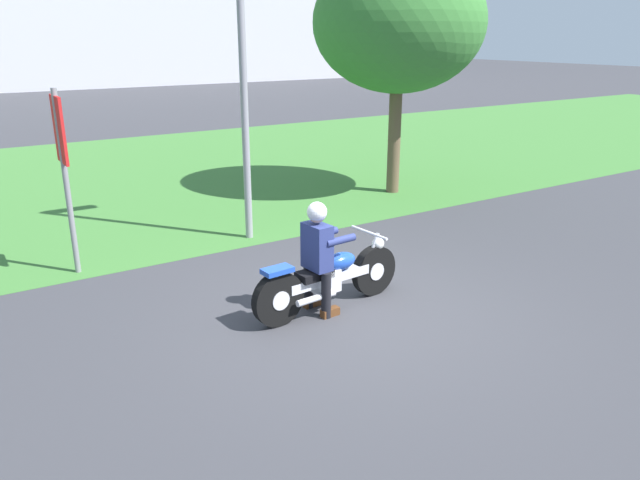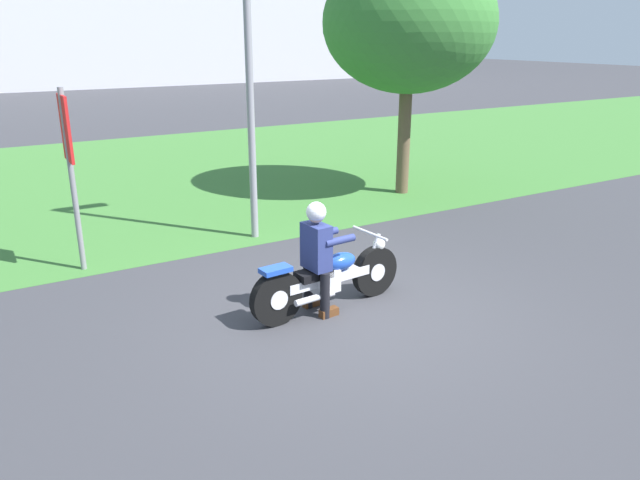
% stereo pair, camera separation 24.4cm
% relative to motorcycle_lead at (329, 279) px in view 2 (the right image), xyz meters
% --- Properties ---
extents(ground, '(120.00, 120.00, 0.00)m').
position_rel_motorcycle_lead_xyz_m(ground, '(0.18, -0.41, -0.40)').
color(ground, '#38383D').
extents(grass_verge, '(60.00, 12.00, 0.01)m').
position_rel_motorcycle_lead_xyz_m(grass_verge, '(0.18, 8.66, -0.40)').
color(grass_verge, '#3D7533').
rests_on(grass_verge, ground).
extents(motorcycle_lead, '(2.17, 0.66, 0.89)m').
position_rel_motorcycle_lead_xyz_m(motorcycle_lead, '(0.00, 0.00, 0.00)').
color(motorcycle_lead, black).
rests_on(motorcycle_lead, ground).
extents(rider_lead, '(0.57, 0.49, 1.41)m').
position_rel_motorcycle_lead_xyz_m(rider_lead, '(-0.17, -0.01, 0.42)').
color(rider_lead, black).
rests_on(rider_lead, ground).
extents(tree_roadside, '(3.46, 3.46, 4.87)m').
position_rel_motorcycle_lead_xyz_m(tree_roadside, '(4.45, 4.24, 3.07)').
color(tree_roadside, brown).
rests_on(tree_roadside, ground).
extents(streetlight_pole, '(0.96, 0.20, 5.15)m').
position_rel_motorcycle_lead_xyz_m(streetlight_pole, '(0.54, 3.08, 2.87)').
color(streetlight_pole, gray).
rests_on(streetlight_pole, ground).
extents(sign_banner, '(0.08, 0.60, 2.60)m').
position_rel_motorcycle_lead_xyz_m(sign_banner, '(-2.38, 2.98, 1.32)').
color(sign_banner, gray).
rests_on(sign_banner, ground).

